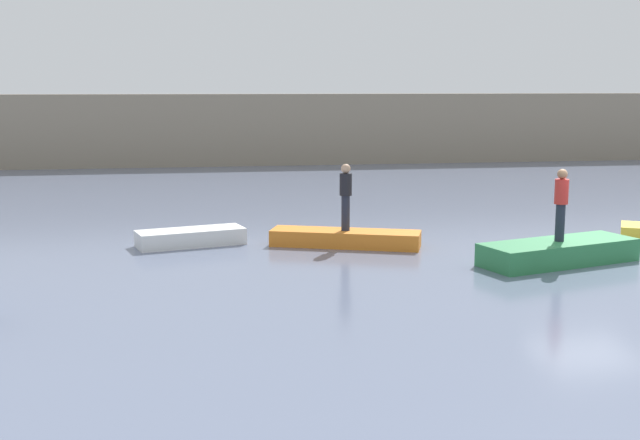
{
  "coord_description": "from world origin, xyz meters",
  "views": [
    {
      "loc": [
        -9.62,
        -18.09,
        4.21
      ],
      "look_at": [
        -6.36,
        2.06,
        0.77
      ],
      "focal_mm": 45.56,
      "sensor_mm": 36.0,
      "label": 1
    }
  ],
  "objects_px": {
    "person_red_shirt": "(561,201)",
    "person_dark_shirt": "(346,193)",
    "rowboat_green": "(559,252)",
    "rowboat_orange": "(345,238)",
    "rowboat_white": "(191,237)"
  },
  "relations": [
    {
      "from": "person_red_shirt",
      "to": "person_dark_shirt",
      "type": "distance_m",
      "value": 5.4
    },
    {
      "from": "rowboat_green",
      "to": "person_dark_shirt",
      "type": "xyz_separation_m",
      "value": [
        -4.6,
        2.83,
        1.13
      ]
    },
    {
      "from": "rowboat_orange",
      "to": "rowboat_green",
      "type": "relative_size",
      "value": 1.0
    },
    {
      "from": "person_red_shirt",
      "to": "person_dark_shirt",
      "type": "bearing_deg",
      "value": 148.38
    },
    {
      "from": "rowboat_green",
      "to": "rowboat_orange",
      "type": "bearing_deg",
      "value": 131.63
    },
    {
      "from": "person_red_shirt",
      "to": "rowboat_green",
      "type": "bearing_deg",
      "value": 0.0
    },
    {
      "from": "rowboat_white",
      "to": "rowboat_orange",
      "type": "bearing_deg",
      "value": -25.56
    },
    {
      "from": "rowboat_white",
      "to": "person_dark_shirt",
      "type": "distance_m",
      "value": 4.24
    },
    {
      "from": "rowboat_white",
      "to": "rowboat_green",
      "type": "bearing_deg",
      "value": -37.54
    },
    {
      "from": "person_red_shirt",
      "to": "rowboat_white",
      "type": "bearing_deg",
      "value": 157.4
    },
    {
      "from": "rowboat_white",
      "to": "rowboat_orange",
      "type": "relative_size",
      "value": 0.72
    },
    {
      "from": "rowboat_white",
      "to": "rowboat_green",
      "type": "distance_m",
      "value": 9.32
    },
    {
      "from": "rowboat_white",
      "to": "person_dark_shirt",
      "type": "height_order",
      "value": "person_dark_shirt"
    },
    {
      "from": "rowboat_green",
      "to": "rowboat_white",
      "type": "bearing_deg",
      "value": 140.65
    },
    {
      "from": "rowboat_orange",
      "to": "rowboat_green",
      "type": "distance_m",
      "value": 5.4
    }
  ]
}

